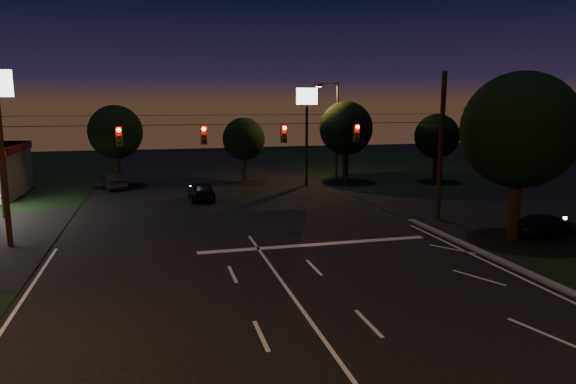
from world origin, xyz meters
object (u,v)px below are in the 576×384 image
object	(u,v)px
car_oncoming_a	(201,190)
utility_pole_right	(437,220)
tree_right_near	(518,132)
car_cross	(547,225)
car_oncoming_b	(114,181)

from	to	relation	value
car_oncoming_a	utility_pole_right	bearing A→B (deg)	140.66
utility_pole_right	tree_right_near	size ratio (longest dim) A/B	1.03
utility_pole_right	car_cross	xyz separation A→B (m)	(3.69, -5.00, 0.61)
car_oncoming_b	car_cross	distance (m)	32.70
tree_right_near	car_oncoming_a	bearing A→B (deg)	134.87
car_oncoming_a	car_cross	xyz separation A→B (m)	(17.24, -15.31, -0.13)
car_oncoming_a	car_oncoming_b	xyz separation A→B (m)	(-6.68, 6.98, -0.03)
utility_pole_right	tree_right_near	xyz separation A→B (m)	(1.53, -4.83, 5.68)
utility_pole_right	tree_right_near	bearing A→B (deg)	-72.47
utility_pole_right	car_oncoming_a	world-z (taller)	utility_pole_right
car_oncoming_b	utility_pole_right	bearing A→B (deg)	125.44
tree_right_near	car_cross	distance (m)	5.51
car_cross	car_oncoming_a	bearing A→B (deg)	41.39
car_oncoming_a	car_oncoming_b	world-z (taller)	car_oncoming_a
tree_right_near	car_oncoming_b	size ratio (longest dim) A/B	2.06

